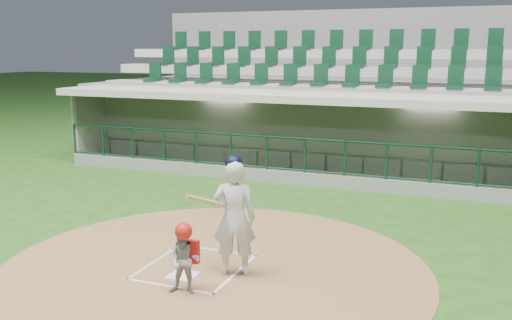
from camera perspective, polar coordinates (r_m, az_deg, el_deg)
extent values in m
plane|color=#204B15|center=(9.99, -5.32, -10.09)|extent=(120.00, 120.00, 0.00)
cylinder|color=brown|center=(9.69, -4.26, -10.71)|extent=(7.20, 7.20, 0.01)
cube|color=white|center=(9.41, -7.30, -11.37)|extent=(0.43, 0.43, 0.02)
cube|color=silver|center=(10.09, -9.97, -9.89)|extent=(0.05, 1.80, 0.01)
cube|color=white|center=(9.43, -2.03, -11.26)|extent=(0.05, 1.80, 0.01)
cube|color=silver|center=(10.44, -3.94, -9.00)|extent=(1.55, 0.05, 0.01)
cube|color=white|center=(9.05, -8.71, -12.38)|extent=(1.55, 0.05, 0.01)
cube|color=slate|center=(16.86, 6.36, -3.17)|extent=(15.00, 3.00, 0.10)
cube|color=gray|center=(18.10, 7.81, 2.31)|extent=(15.00, 0.20, 2.70)
cube|color=#B3AC9E|center=(17.95, 7.74, 3.05)|extent=(13.50, 0.04, 0.90)
cube|color=gray|center=(19.88, -14.89, 2.83)|extent=(0.20, 3.00, 2.70)
cube|color=#AEA99D|center=(16.15, 6.34, 6.46)|extent=(15.40, 3.50, 0.20)
cube|color=slate|center=(15.25, 4.86, -1.98)|extent=(15.00, 0.15, 0.40)
cube|color=black|center=(14.97, 4.96, 3.90)|extent=(15.00, 0.01, 0.95)
cube|color=brown|center=(17.78, 7.29, -1.52)|extent=(12.75, 0.40, 0.45)
cube|color=white|center=(17.43, -3.05, 6.43)|extent=(1.30, 0.35, 0.04)
cube|color=white|center=(15.89, 17.11, 5.49)|extent=(1.30, 0.35, 0.04)
imported|color=#A61118|center=(19.19, -8.32, 1.60)|extent=(1.41, 1.14, 1.90)
imported|color=maroon|center=(17.49, 3.68, 0.79)|extent=(1.22, 0.85, 1.92)
imported|color=#A51611|center=(16.99, 12.69, 0.06)|extent=(0.99, 0.75, 1.83)
imported|color=maroon|center=(17.00, 21.82, -0.33)|extent=(1.84, 0.86, 1.91)
cube|color=slate|center=(19.65, 9.01, 3.86)|extent=(17.00, 6.50, 2.50)
cube|color=#9C978D|center=(18.08, 8.05, 6.92)|extent=(16.60, 0.95, 0.30)
cube|color=#9F9A90|center=(18.97, 8.79, 8.76)|extent=(16.60, 0.95, 0.30)
cube|color=#ACA69B|center=(19.88, 9.47, 10.44)|extent=(16.60, 0.95, 0.30)
cube|color=slate|center=(22.80, 11.02, 8.26)|extent=(17.00, 0.25, 5.05)
imported|color=silver|center=(9.11, -2.20, -5.81)|extent=(0.80, 0.65, 1.89)
sphere|color=black|center=(8.89, -2.24, -0.36)|extent=(0.28, 0.28, 0.28)
cylinder|color=tan|center=(8.91, -4.34, -4.25)|extent=(0.58, 0.79, 0.39)
imported|color=#97969C|center=(8.62, -7.18, -9.97)|extent=(0.56, 0.47, 1.01)
sphere|color=#AD1B12|center=(8.47, -7.26, -7.09)|extent=(0.26, 0.26, 0.26)
cube|color=maroon|center=(8.71, -6.72, -9.02)|extent=(0.32, 0.10, 0.35)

